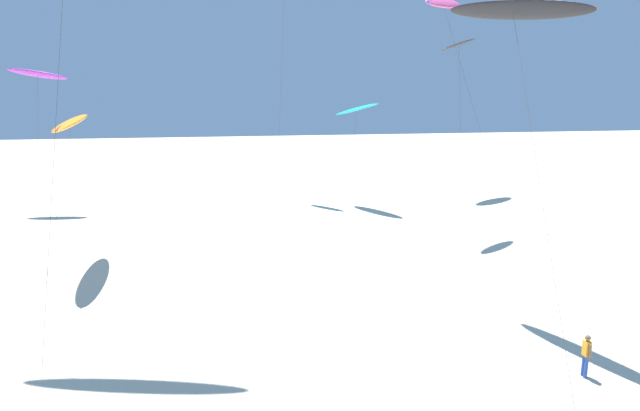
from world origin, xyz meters
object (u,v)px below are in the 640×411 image
(flying_kite_6, at_px, (71,123))
(flying_kite_9, at_px, (37,74))
(person_near_left, at_px, (586,354))
(flying_kite_0, at_px, (356,109))
(flying_kite_11, at_px, (443,3))
(flying_kite_1, at_px, (459,44))
(flying_kite_8, at_px, (513,10))

(flying_kite_6, xyz_separation_m, flying_kite_9, (-6.74, 19.09, 3.63))
(flying_kite_9, bearing_deg, person_near_left, -53.38)
(flying_kite_0, distance_m, flying_kite_11, 13.47)
(flying_kite_1, distance_m, flying_kite_6, 40.03)
(flying_kite_1, height_order, flying_kite_6, flying_kite_1)
(flying_kite_11, bearing_deg, person_near_left, -100.67)
(flying_kite_8, bearing_deg, flying_kite_0, 87.79)
(flying_kite_6, bearing_deg, flying_kite_11, 8.72)
(flying_kite_11, bearing_deg, flying_kite_6, -171.28)
(flying_kite_6, bearing_deg, flying_kite_9, 109.45)
(flying_kite_0, relative_size, flying_kite_9, 0.77)
(flying_kite_8, xyz_separation_m, person_near_left, (0.31, -5.96, -13.10))
(flying_kite_6, relative_size, flying_kite_11, 0.53)
(flying_kite_0, distance_m, flying_kite_9, 29.30)
(flying_kite_11, xyz_separation_m, person_near_left, (-4.24, -22.49, -16.37))
(flying_kite_9, bearing_deg, flying_kite_11, -25.22)
(flying_kite_6, bearing_deg, flying_kite_1, 28.58)
(flying_kite_1, xyz_separation_m, flying_kite_9, (-41.34, 0.24, -3.48))
(person_near_left, bearing_deg, flying_kite_1, 70.38)
(flying_kite_9, bearing_deg, flying_kite_0, -9.61)
(flying_kite_1, bearing_deg, flying_kite_11, -121.37)
(flying_kite_0, xyz_separation_m, person_near_left, (-0.73, -32.81, -8.45))
(person_near_left, bearing_deg, flying_kite_0, 88.73)
(flying_kite_11, bearing_deg, flying_kite_9, 154.78)
(flying_kite_1, relative_size, flying_kite_11, 0.95)
(flying_kite_0, relative_size, flying_kite_8, 0.68)
(flying_kite_8, relative_size, flying_kite_11, 0.83)
(flying_kite_0, relative_size, flying_kite_11, 0.57)
(flying_kite_0, distance_m, person_near_left, 33.89)
(flying_kite_8, distance_m, person_near_left, 14.39)
(flying_kite_1, height_order, person_near_left, flying_kite_1)
(flying_kite_0, height_order, flying_kite_9, flying_kite_9)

